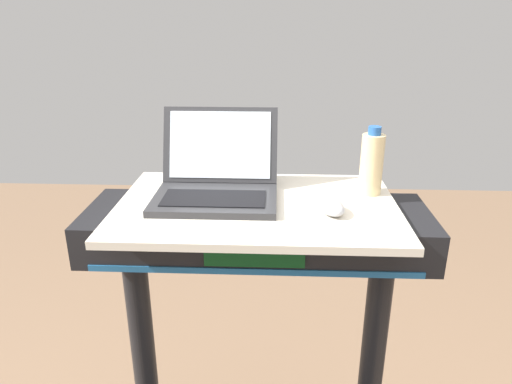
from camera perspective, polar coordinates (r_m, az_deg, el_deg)
The scene contains 4 objects.
desk_board at distance 1.21m, azimuth 0.10°, elevation -1.80°, with size 0.72×0.47×0.02m, color beige.
laptop at distance 1.24m, azimuth -4.82°, elevation 1.39°, with size 0.32×0.29×0.22m.
computer_mouse at distance 1.16m, azimuth 9.12°, elevation -1.75°, with size 0.06×0.10×0.03m, color #B2B2B7.
water_bottle at distance 1.29m, azimuth 13.93°, elevation 3.43°, with size 0.06×0.06×0.18m.
Camera 1 is at (0.05, -0.42, 1.64)m, focal length 32.79 mm.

